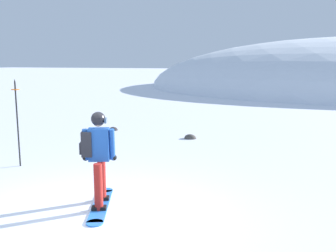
{
  "coord_description": "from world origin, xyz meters",
  "views": [
    {
      "loc": [
        3.46,
        -4.97,
        2.56
      ],
      "look_at": [
        -0.05,
        3.57,
        1.0
      ],
      "focal_mm": 40.33,
      "sensor_mm": 36.0,
      "label": 1
    }
  ],
  "objects_px": {
    "rock_dark": "(113,130)",
    "rock_mid": "(190,139)",
    "piste_marker_near": "(17,117)",
    "snowboarder_main": "(98,156)"
  },
  "relations": [
    {
      "from": "snowboarder_main",
      "to": "rock_dark",
      "type": "height_order",
      "value": "snowboarder_main"
    },
    {
      "from": "rock_dark",
      "to": "rock_mid",
      "type": "bearing_deg",
      "value": -6.95
    },
    {
      "from": "piste_marker_near",
      "to": "rock_dark",
      "type": "bearing_deg",
      "value": 94.73
    },
    {
      "from": "rock_mid",
      "to": "snowboarder_main",
      "type": "bearing_deg",
      "value": -85.82
    },
    {
      "from": "snowboarder_main",
      "to": "rock_dark",
      "type": "relative_size",
      "value": 4.73
    },
    {
      "from": "piste_marker_near",
      "to": "rock_mid",
      "type": "height_order",
      "value": "piste_marker_near"
    },
    {
      "from": "snowboarder_main",
      "to": "rock_mid",
      "type": "height_order",
      "value": "snowboarder_main"
    },
    {
      "from": "snowboarder_main",
      "to": "piste_marker_near",
      "type": "xyz_separation_m",
      "value": [
        -3.28,
        1.52,
        0.31
      ]
    },
    {
      "from": "piste_marker_near",
      "to": "rock_mid",
      "type": "xyz_separation_m",
      "value": [
        2.81,
        4.88,
        -1.23
      ]
    },
    {
      "from": "piste_marker_near",
      "to": "rock_mid",
      "type": "bearing_deg",
      "value": 60.07
    }
  ]
}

